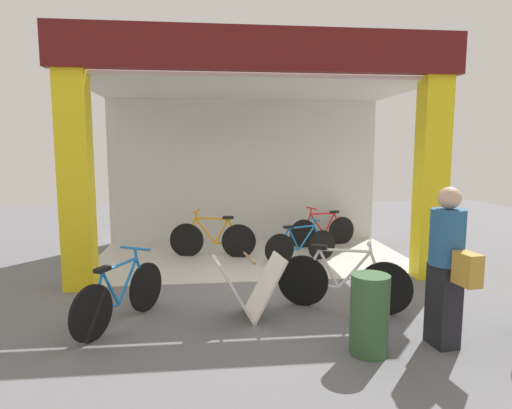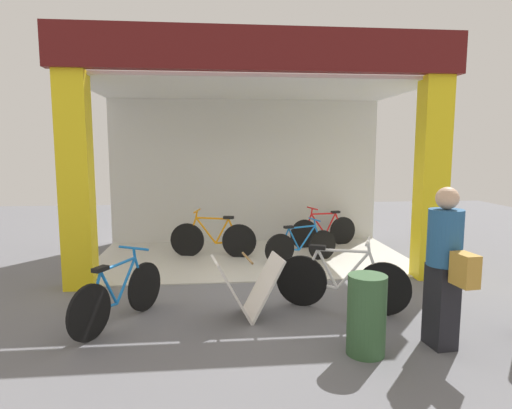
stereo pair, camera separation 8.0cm
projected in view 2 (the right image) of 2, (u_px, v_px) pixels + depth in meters
ground_plane at (261, 282)px, 6.96m from camera, size 19.93×19.93×0.00m
shop_facade at (251, 150)px, 8.35m from camera, size 6.16×3.44×3.86m
bicycle_inside_0 at (213, 239)px, 8.50m from camera, size 1.67×0.48×0.93m
bicycle_inside_1 at (324, 231)px, 9.44m from camera, size 1.53×0.53×0.87m
bicycle_inside_2 at (301, 246)px, 8.12m from camera, size 1.42×0.51×0.81m
bicycle_parked_0 at (341, 282)px, 5.73m from camera, size 1.62×0.76×0.97m
bicycle_parked_1 at (119, 296)px, 5.27m from camera, size 0.81×1.45×0.89m
sandwich_board_sign at (247, 287)px, 5.48m from camera, size 0.92×0.66×0.79m
pedestrian_1 at (445, 265)px, 4.59m from camera, size 0.39×0.67×1.73m
trash_bin at (366, 315)px, 4.50m from camera, size 0.40×0.40×0.84m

